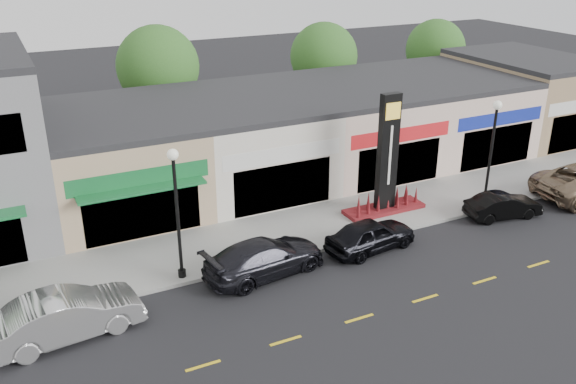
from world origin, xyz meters
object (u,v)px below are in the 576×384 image
Objects in this scene: car_white_van at (67,315)px; pylon_sign at (386,171)px; car_black_sedan at (371,235)px; lamp_west_near at (176,202)px; car_dark_sedan at (265,258)px; car_black_conv at (503,206)px; lamp_east_near at (492,143)px.

pylon_sign is at bearing -83.52° from car_white_van.
car_black_sedan is (-2.74, -2.91, -1.55)m from pylon_sign.
lamp_west_near reaches higher than car_black_sedan.
car_dark_sedan is at bearing -160.50° from pylon_sign.
car_white_van reaches higher than car_black_conv.
lamp_west_near is 1.44× the size of car_black_conv.
lamp_east_near is (16.00, 0.00, 0.00)m from lamp_west_near.
pylon_sign is 8.40m from car_dark_sedan.
lamp_west_near is 16.30m from car_black_conv.
lamp_west_near and lamp_east_near have the same top height.
lamp_west_near is 1.28× the size of car_black_sedan.
lamp_east_near reaches higher than car_black_sedan.
car_black_conv is (15.99, -1.29, -2.85)m from lamp_west_near.
pylon_sign reaches higher than car_black_sedan.
lamp_east_near reaches higher than car_white_van.
lamp_west_near is at bearing 180.00° from lamp_east_near.
lamp_east_near is 13.12m from car_dark_sedan.
lamp_west_near reaches higher than car_black_conv.
car_black_sedan is at bearing -8.37° from lamp_west_near.
car_dark_sedan is 1.23× the size of car_black_sedan.
pylon_sign reaches higher than car_white_van.
lamp_east_near is at bearing -94.05° from car_dark_sedan.
car_black_conv is (-0.01, -1.29, -2.85)m from lamp_east_near.
pylon_sign is 1.14× the size of car_dark_sedan.
pylon_sign reaches higher than lamp_east_near.
lamp_west_near is at bearing -74.25° from car_white_van.
pylon_sign is 1.58× the size of car_black_conv.
lamp_east_near is 0.91× the size of pylon_sign.
lamp_east_near is at bearing -88.41° from car_black_sedan.
lamp_east_near is 3.13m from car_black_conv.
car_black_sedan is (-7.74, -1.22, -2.75)m from lamp_east_near.
car_white_van is at bearing 101.52° from car_black_conv.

